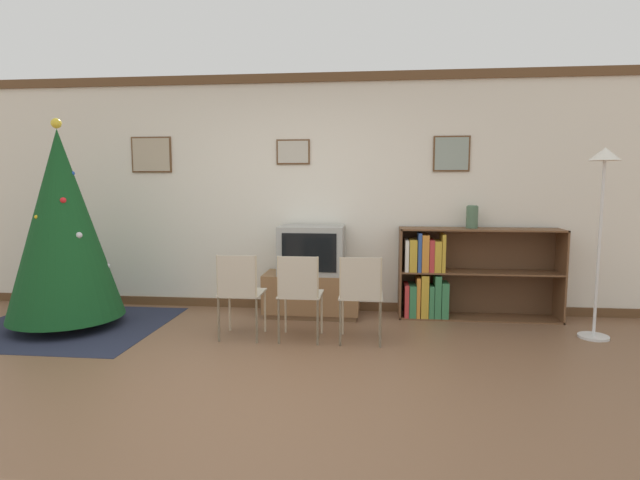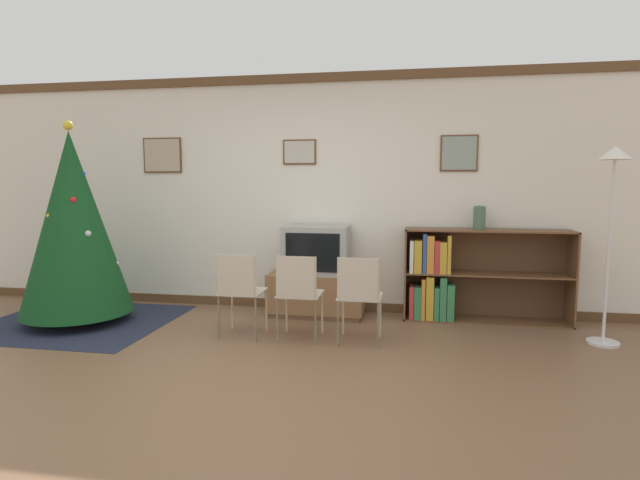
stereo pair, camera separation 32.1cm
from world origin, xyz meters
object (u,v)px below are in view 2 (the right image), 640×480
Objects in this scene: folding_chair_right at (359,294)px; bookshelf at (456,277)px; tv_console at (317,294)px; folding_chair_left at (240,289)px; christmas_tree at (74,224)px; television at (316,250)px; vase at (479,217)px; standing_lamp at (613,194)px; folding_chair_center at (298,292)px.

folding_chair_right is 0.48× the size of bookshelf.
tv_console is 1.12m from folding_chair_right.
folding_chair_left is 0.48× the size of bookshelf.
christmas_tree is at bearing -163.57° from tv_console.
television is 1.54m from bookshelf.
folding_chair_right is 3.31× the size of vase.
television is at bearing -90.00° from tv_console.
tv_console is 3.06m from standing_lamp.
tv_console is 1.29× the size of folding_chair_center.
folding_chair_right is at bearing -4.09° from christmas_tree.
television is at bearing -177.02° from bookshelf.
tv_console is at bearing 121.17° from folding_chair_right.
christmas_tree is at bearing 173.47° from folding_chair_left.
folding_chair_center is at bearing -90.00° from television.
vase is at bearing 148.40° from standing_lamp.
bookshelf is at bearing -170.46° from vase.
television is 1.13m from folding_chair_left.
tv_console is at bearing 90.00° from television.
folding_chair_right is at bearing -138.07° from vase.
folding_chair_left is 0.57m from folding_chair_center.
christmas_tree is 2.57× the size of folding_chair_center.
vase is at bearing 9.54° from bookshelf.
vase is 1.26m from standing_lamp.
folding_chair_right reaches higher than tv_console.
tv_console is 0.97m from folding_chair_center.
folding_chair_left is (-0.57, -0.94, 0.23)m from tv_console.
television reaches higher than folding_chair_right.
folding_chair_center is (2.45, -0.22, -0.58)m from christmas_tree.
tv_console is 0.58× the size of standing_lamp.
christmas_tree is at bearing -163.63° from television.
folding_chair_center is 0.48× the size of bookshelf.
vase is 0.14× the size of standing_lamp.
vase reaches higher than bookshelf.
standing_lamp is at bearing -10.74° from television.
standing_lamp is at bearing 10.38° from folding_chair_right.
folding_chair_left is at bearing -6.53° from christmas_tree.
folding_chair_left is 3.50m from standing_lamp.
vase reaches higher than television.
christmas_tree is 2.57× the size of folding_chair_left.
tv_console is at bearing 90.00° from folding_chair_center.
folding_chair_left is at bearing -155.48° from vase.
bookshelf is at bearing 46.98° from folding_chair_right.
christmas_tree is 1.98m from folding_chair_left.
tv_console is 1.29× the size of folding_chair_right.
vase reaches higher than tv_console.
bookshelf is at bearing 2.88° from tv_console.
folding_chair_left reaches higher than tv_console.
bookshelf is (1.51, 0.08, -0.28)m from television.
television reaches higher than folding_chair_left.
tv_console is (2.45, 0.72, -0.82)m from christmas_tree.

